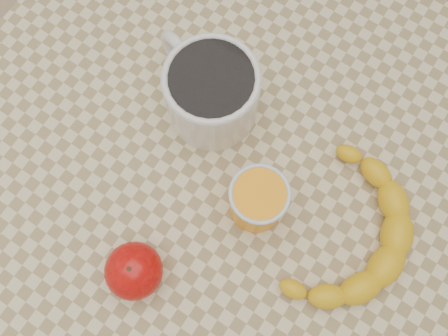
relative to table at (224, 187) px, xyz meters
The scene contains 6 objects.
ground 0.66m from the table, ahead, with size 3.00×3.00×0.00m, color tan.
table is the anchor object (origin of this frame).
coffee_mug 0.17m from the table, 134.11° to the left, with size 0.18×0.15×0.10m.
orange_juice_glass 0.14m from the table, 15.85° to the right, with size 0.07×0.07×0.09m.
apple 0.21m from the table, 95.99° to the right, with size 0.09×0.09×0.07m.
banana 0.21m from the table, ahead, with size 0.18×0.26×0.04m, color yellow, non-canonical shape.
Camera 1 is at (0.10, -0.14, 1.40)m, focal length 40.00 mm.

